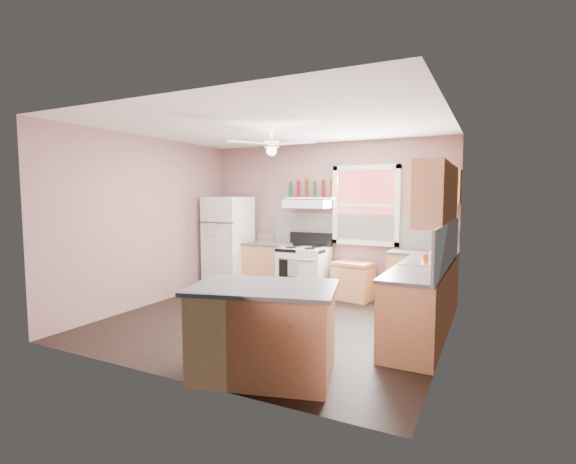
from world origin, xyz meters
The scene contains 32 objects.
floor centered at (0.00, 0.00, 0.00)m, with size 4.50×4.50×0.00m, color black.
ceiling centered at (0.00, 0.00, 2.70)m, with size 4.50×4.50×0.00m, color white.
wall_back centered at (0.00, 2.02, 1.35)m, with size 4.50×0.05×2.70m, color #876260.
wall_right centered at (2.27, 0.00, 1.35)m, with size 0.05×4.00×2.70m, color #876260.
wall_left centered at (-2.27, 0.00, 1.35)m, with size 0.05×4.00×2.70m, color #876260.
backsplash_back centered at (0.45, 1.99, 1.18)m, with size 2.90×0.03×0.55m, color white.
backsplash_right centered at (2.23, 0.30, 1.18)m, with size 0.03×2.60×0.55m, color white.
window_view centered at (0.75, 1.98, 1.60)m, with size 1.00×0.02×1.20m, color maroon.
window_frame centered at (0.75, 1.96, 1.60)m, with size 1.16×0.07×1.36m, color white.
refrigerator centered at (-1.77, 1.53, 0.87)m, with size 0.74×0.72×1.74m, color white.
base_cabinet_left centered at (-1.06, 1.70, 0.43)m, with size 0.90×0.60×0.86m, color #BF7D4F.
counter_left centered at (-1.06, 1.70, 0.88)m, with size 0.92×0.62×0.04m, color #4A4A4D.
toaster centered at (-0.99, 1.59, 0.99)m, with size 0.28×0.16×0.18m, color silver.
stove centered at (-0.24, 1.61, 0.43)m, with size 0.82×0.64×0.86m, color white.
range_hood centered at (-0.23, 1.75, 1.62)m, with size 0.78×0.50×0.14m, color white.
bottle_shelf centered at (-0.23, 1.87, 1.72)m, with size 0.90×0.26×0.03m, color white.
cart centered at (0.61, 1.75, 0.32)m, with size 0.64×0.43×0.64m, color #BF7D4F.
base_cabinet_corner centered at (1.75, 1.70, 0.43)m, with size 1.00×0.60×0.86m, color #BF7D4F.
base_cabinet_right centered at (1.95, 0.30, 0.43)m, with size 0.60×2.20×0.86m, color #BF7D4F.
counter_corner centered at (1.75, 1.70, 0.88)m, with size 1.02×0.62×0.04m, color #4A4A4D.
counter_right centered at (1.94, 0.30, 0.88)m, with size 0.62×2.22×0.04m, color #4A4A4D.
sink centered at (1.94, 0.50, 0.90)m, with size 0.55×0.45×0.03m, color silver.
faucet centered at (2.10, 0.50, 0.97)m, with size 0.03×0.03×0.14m, color silver.
upper_cabinet_right centered at (2.08, 0.50, 1.78)m, with size 0.33×1.80×0.76m, color #BF7D4F.
upper_cabinet_corner centered at (1.95, 1.83, 1.90)m, with size 0.60×0.33×0.52m, color #BF7D4F.
paper_towel centered at (2.07, 1.86, 1.25)m, with size 0.12×0.12×0.26m, color white.
island centered at (0.75, -1.54, 0.43)m, with size 1.31×0.83×0.86m, color #BF7D4F.
island_top centered at (0.75, -1.54, 0.88)m, with size 1.39×0.91×0.04m, color #4A4A4D.
ceiling_fan_hub centered at (0.00, 0.00, 2.45)m, with size 0.20×0.20×0.08m, color white.
soap_bottle centered at (2.06, 0.39, 1.02)m, with size 0.09×0.09×0.23m, color silver.
red_caddy centered at (1.97, 0.75, 0.95)m, with size 0.18×0.12×0.10m, color #BD3410.
wine_bottles centered at (-0.22, 1.87, 1.88)m, with size 0.86×0.06×0.31m.
Camera 1 is at (2.73, -4.98, 1.77)m, focal length 26.00 mm.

